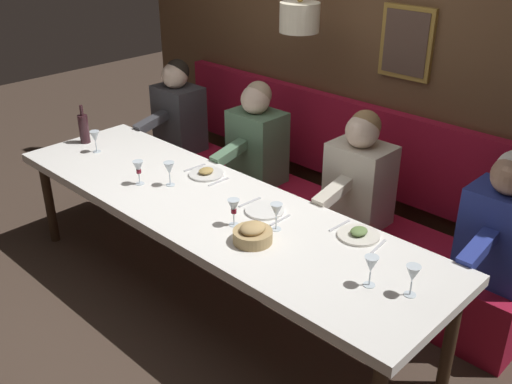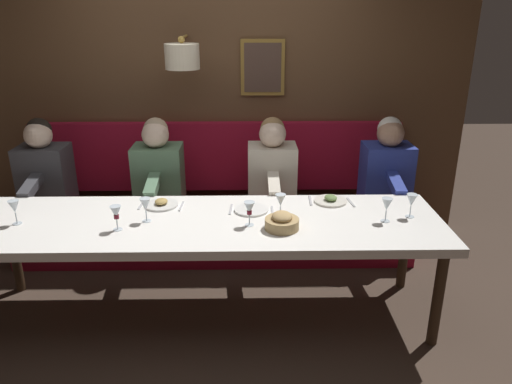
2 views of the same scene
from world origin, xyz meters
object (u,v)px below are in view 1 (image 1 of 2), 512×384
object	(u,v)px
wine_glass_3	(169,169)
wine_bottle	(84,128)
diner_middle	(257,136)
wine_glass_1	(371,265)
diner_near	(360,173)
diner_far	(178,109)
wine_glass_6	(234,207)
diner_nearest	(502,223)
wine_glass_2	(95,137)
wine_glass_0	(413,275)
bread_bowl	(253,234)
dining_table	(211,211)
wine_glass_4	(138,168)
wine_glass_5	(276,211)

from	to	relation	value
wine_glass_3	wine_bottle	size ratio (longest dim) A/B	0.55
diner_middle	wine_bottle	distance (m)	1.33
wine_glass_1	wine_bottle	distance (m)	2.66
diner_near	diner_middle	bearing A→B (deg)	90.00
diner_far	wine_glass_6	size ratio (longest dim) A/B	4.82
diner_nearest	diner_middle	size ratio (longest dim) A/B	1.00
diner_far	wine_glass_1	bearing A→B (deg)	-109.54
diner_middle	diner_nearest	bearing A→B (deg)	-90.00
wine_glass_2	wine_glass_6	xyz separation A→B (m)	(-0.05, -1.53, -0.00)
diner_middle	wine_bottle	world-z (taller)	diner_middle
diner_middle	diner_far	xyz separation A→B (m)	(0.00, 0.94, 0.00)
wine_glass_1	wine_glass_6	distance (m)	0.90
diner_near	diner_far	xyz separation A→B (m)	(0.00, 1.89, 0.00)
diner_far	wine_glass_0	xyz separation A→B (m)	(-0.85, -2.78, 0.04)
wine_glass_1	wine_glass_2	distance (m)	2.43
bread_bowl	dining_table	bearing A→B (deg)	74.05
wine_glass_6	bread_bowl	xyz separation A→B (m)	(-0.06, -0.21, -0.07)
wine_glass_0	wine_glass_4	world-z (taller)	same
diner_middle	wine_glass_5	bearing A→B (deg)	-130.98
wine_glass_4	wine_glass_0	bearing A→B (deg)	-84.97
diner_near	wine_glass_5	distance (m)	0.84
diner_middle	wine_glass_6	distance (m)	1.23
diner_far	wine_glass_1	world-z (taller)	diner_far
diner_far	wine_glass_1	xyz separation A→B (m)	(-0.92, -2.60, 0.04)
wine_glass_2	wine_glass_3	world-z (taller)	same
diner_near	wine_glass_3	distance (m)	1.25
wine_glass_6	diner_near	bearing A→B (deg)	-11.34
wine_glass_2	bread_bowl	xyz separation A→B (m)	(-0.11, -1.73, -0.07)
diner_nearest	wine_glass_5	distance (m)	1.26
diner_nearest	wine_bottle	distance (m)	3.04
wine_glass_2	wine_glass_0	bearing A→B (deg)	-88.55
wine_glass_5	wine_glass_2	bearing A→B (deg)	92.69
wine_glass_3	wine_glass_5	distance (m)	0.89
wine_glass_4	wine_glass_3	bearing A→B (deg)	-51.16
wine_glass_3	diner_nearest	bearing A→B (deg)	-64.08
wine_glass_2	wine_glass_5	distance (m)	1.74
wine_glass_4	wine_bottle	bearing A→B (deg)	80.76
wine_glass_3	diner_near	bearing A→B (deg)	-44.46
bread_bowl	wine_glass_0	bearing A→B (deg)	-78.84
diner_nearest	wine_glass_3	distance (m)	2.04
diner_far	wine_glass_5	xyz separation A→B (m)	(-0.84, -1.90, 0.04)
diner_far	bread_bowl	xyz separation A→B (m)	(-1.03, -1.90, -0.03)
wine_glass_0	wine_glass_6	bearing A→B (deg)	96.10
diner_middle	wine_glass_3	xyz separation A→B (m)	(-0.89, -0.07, 0.04)
wine_glass_3	diner_far	bearing A→B (deg)	48.53
wine_glass_6	wine_bottle	world-z (taller)	wine_bottle
diner_middle	wine_glass_3	distance (m)	0.90
wine_glass_6	diner_middle	bearing A→B (deg)	37.87
wine_bottle	bread_bowl	size ratio (longest dim) A/B	1.36
diner_far	wine_bottle	size ratio (longest dim) A/B	2.64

